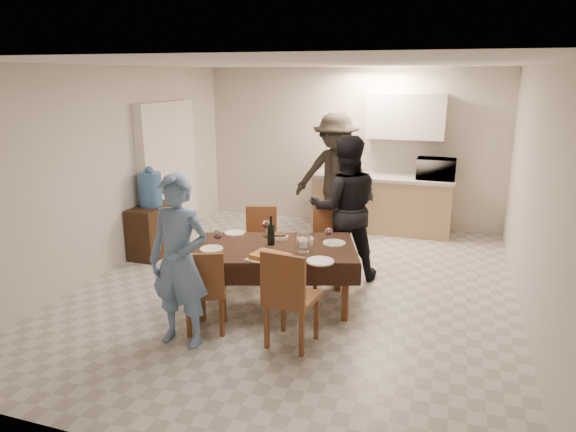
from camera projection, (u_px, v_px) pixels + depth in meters
name	position (u px, v px, depth m)	size (l,w,h in m)	color
floor	(297.00, 287.00, 6.21)	(5.00, 6.00, 0.02)	beige
ceiling	(298.00, 63.00, 5.51)	(5.00, 6.00, 0.02)	white
wall_back	(351.00, 147.00, 8.60)	(5.00, 0.02, 2.60)	beige
wall_front	(151.00, 278.00, 3.12)	(5.00, 0.02, 2.60)	beige
wall_left	(113.00, 170.00, 6.62)	(0.02, 6.00, 2.60)	beige
wall_right	(537.00, 198.00, 5.10)	(0.02, 6.00, 2.60)	beige
stub_partition	(168.00, 173.00, 7.76)	(0.15, 1.40, 2.10)	white
kitchen_base_cabinet	(381.00, 205.00, 8.36)	(2.20, 0.60, 0.86)	tan
kitchen_worktop	(383.00, 177.00, 8.24)	(2.24, 0.64, 0.05)	#B6B6B1
upper_cabinet	(406.00, 116.00, 8.02)	(1.20, 0.34, 0.70)	white
dining_table	(274.00, 249.00, 5.57)	(1.98, 1.52, 0.68)	black
chair_near_left	(201.00, 283.00, 4.98)	(0.51, 0.53, 0.47)	brown
chair_near_right	(289.00, 290.00, 4.69)	(0.49, 0.49, 0.52)	brown
chair_far_left	(258.00, 238.00, 6.35)	(0.49, 0.50, 0.47)	brown
chair_far_right	(329.00, 242.00, 6.06)	(0.52, 0.53, 0.51)	brown
console	(153.00, 230.00, 7.24)	(0.39, 0.78, 0.72)	#322010
water_jug	(150.00, 189.00, 7.08)	(0.31, 0.31, 0.47)	#3F72B7
wine_bottle	(271.00, 230.00, 5.58)	(0.08, 0.08, 0.33)	black
water_pitcher	(304.00, 242.00, 5.39)	(0.13, 0.13, 0.20)	white
savoury_tart	(270.00, 257.00, 5.18)	(0.43, 0.32, 0.05)	#C8823A
salad_bowl	(305.00, 241.00, 5.63)	(0.18, 0.18, 0.07)	white
mushroom_dish	(278.00, 237.00, 5.83)	(0.21, 0.21, 0.04)	white
wine_glass_a	(217.00, 239.00, 5.48)	(0.09, 0.09, 0.20)	white
wine_glass_b	(329.00, 236.00, 5.60)	(0.09, 0.09, 0.20)	white
wine_glass_c	(266.00, 228.00, 5.87)	(0.09, 0.09, 0.21)	white
plate_near_left	(212.00, 249.00, 5.47)	(0.25, 0.25, 0.01)	white
plate_near_right	(320.00, 261.00, 5.11)	(0.28, 0.28, 0.02)	white
plate_far_left	(235.00, 233.00, 6.02)	(0.24, 0.24, 0.01)	white
plate_far_right	(334.00, 243.00, 5.66)	(0.25, 0.25, 0.01)	white
microwave	(436.00, 169.00, 7.94)	(0.58, 0.39, 0.32)	white
person_near	(179.00, 261.00, 4.73)	(0.60, 0.39, 1.65)	#6285B4
person_far	(345.00, 208.00, 6.30)	(0.87, 0.68, 1.80)	black
person_kitchen	(335.00, 175.00, 8.01)	(1.24, 0.71, 1.92)	black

